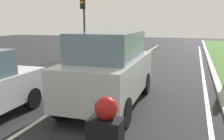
# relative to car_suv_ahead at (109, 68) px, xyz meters

# --- Properties ---
(ground_plane) EXTENTS (60.00, 60.00, 0.00)m
(ground_plane) POSITION_rel_car_suv_ahead_xyz_m (-0.66, 4.41, -1.17)
(ground_plane) COLOR #262628
(lane_line_center) EXTENTS (0.12, 32.00, 0.01)m
(lane_line_center) POSITION_rel_car_suv_ahead_xyz_m (-1.36, 4.41, -1.16)
(lane_line_center) COLOR silver
(lane_line_center) RESTS_ON ground
(lane_line_right_edge) EXTENTS (0.12, 32.00, 0.01)m
(lane_line_right_edge) POSITION_rel_car_suv_ahead_xyz_m (2.94, 4.41, -1.16)
(lane_line_right_edge) COLOR silver
(lane_line_right_edge) RESTS_ON ground
(curb_right) EXTENTS (0.24, 48.00, 0.12)m
(curb_right) POSITION_rel_car_suv_ahead_xyz_m (3.44, 4.41, -1.11)
(curb_right) COLOR #9E9B93
(curb_right) RESTS_ON ground
(car_suv_ahead) EXTENTS (2.04, 4.53, 2.28)m
(car_suv_ahead) POSITION_rel_car_suv_ahead_xyz_m (0.00, 0.00, 0.00)
(car_suv_ahead) COLOR #B7BABF
(car_suv_ahead) RESTS_ON ground
(traffic_light_overhead_left) EXTENTS (0.32, 0.50, 4.72)m
(traffic_light_overhead_left) POSITION_rel_car_suv_ahead_xyz_m (-5.37, 9.85, 1.98)
(traffic_light_overhead_left) COLOR #2D2D2D
(traffic_light_overhead_left) RESTS_ON ground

